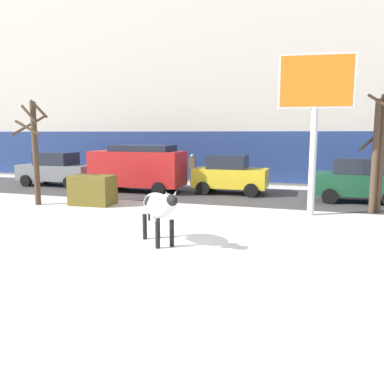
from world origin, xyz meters
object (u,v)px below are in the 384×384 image
object	(u,v)px
bare_tree_right_lot	(376,154)
cow_holstein	(158,206)
pedestrian_near_billboard	(233,170)
billboard	(316,91)
car_grey_sedan	(57,169)
car_red_van	(138,167)
car_darkgreen_hatchback	(357,180)
bare_tree_left_lot	(35,148)
bare_tree_far_back	(382,149)
car_yellow_hatchback	(230,175)
dumpster	(93,190)
pedestrian_by_cars	(192,169)

from	to	relation	value
bare_tree_right_lot	cow_holstein	bearing A→B (deg)	-133.86
pedestrian_near_billboard	bare_tree_right_lot	xyz separation A→B (m)	(6.44, -5.63, 1.29)
billboard	car_grey_sedan	size ratio (longest dim) A/B	1.32
pedestrian_near_billboard	bare_tree_right_lot	distance (m)	8.65
car_red_van	car_darkgreen_hatchback	xyz separation A→B (m)	(10.14, 0.09, -0.32)
car_grey_sedan	bare_tree_left_lot	xyz separation A→B (m)	(2.98, -5.31, 1.40)
car_grey_sedan	bare_tree_left_lot	size ratio (longest dim) A/B	1.01
bare_tree_left_lot	bare_tree_far_back	distance (m)	13.26
car_grey_sedan	bare_tree_far_back	xyz separation A→B (m)	(16.01, -2.85, 1.42)
bare_tree_left_lot	car_yellow_hatchback	bearing A→B (deg)	38.15
billboard	car_yellow_hatchback	bearing A→B (deg)	133.35
car_red_van	pedestrian_near_billboard	xyz separation A→B (m)	(4.09, 3.39, -0.36)
pedestrian_near_billboard	dumpster	size ratio (longest dim) A/B	1.02
car_red_van	car_yellow_hatchback	xyz separation A→B (m)	(4.49, 0.74, -0.32)
cow_holstein	car_red_van	world-z (taller)	car_red_van
bare_tree_far_back	dumpster	world-z (taller)	bare_tree_far_back
pedestrian_near_billboard	bare_tree_right_lot	size ratio (longest dim) A/B	0.42
dumpster	bare_tree_right_lot	bearing A→B (deg)	8.89
cow_holstein	dumpster	distance (m)	6.57
billboard	car_yellow_hatchback	distance (m)	6.57
bare_tree_right_lot	dumpster	distance (m)	10.94
car_darkgreen_hatchback	pedestrian_by_cars	size ratio (longest dim) A/B	2.03
bare_tree_right_lot	pedestrian_by_cars	bearing A→B (deg)	147.37
cow_holstein	pedestrian_by_cars	world-z (taller)	pedestrian_by_cars
cow_holstein	car_darkgreen_hatchback	size ratio (longest dim) A/B	0.47
car_yellow_hatchback	car_darkgreen_hatchback	bearing A→B (deg)	-6.62
pedestrian_near_billboard	car_red_van	bearing A→B (deg)	-140.34
billboard	dumpster	bearing A→B (deg)	-176.21
car_red_van	dumpster	distance (m)	3.97
cow_holstein	billboard	distance (m)	7.12
bare_tree_left_lot	dumpster	xyz separation A→B (m)	(2.16, 0.70, -1.70)
car_red_van	bare_tree_far_back	size ratio (longest dim) A/B	1.02
bare_tree_left_lot	pedestrian_near_billboard	bearing A→B (deg)	51.28
bare_tree_left_lot	bare_tree_far_back	world-z (taller)	bare_tree_far_back
bare_tree_left_lot	pedestrian_by_cars	bearing A→B (deg)	63.09
cow_holstein	bare_tree_far_back	bearing A→B (deg)	45.68
bare_tree_far_back	pedestrian_by_cars	bearing A→B (deg)	148.23
car_grey_sedan	car_yellow_hatchback	distance (m)	9.81
car_darkgreen_hatchback	pedestrian_by_cars	bearing A→B (deg)	158.58
car_yellow_hatchback	bare_tree_left_lot	bearing A→B (deg)	-141.85
car_yellow_hatchback	car_darkgreen_hatchback	xyz separation A→B (m)	(5.65, -0.66, 0.00)
pedestrian_by_cars	bare_tree_far_back	bearing A→B (deg)	-31.77
car_darkgreen_hatchback	bare_tree_far_back	bearing A→B (deg)	-76.27
billboard	bare_tree_right_lot	world-z (taller)	billboard
car_red_van	bare_tree_right_lot	xyz separation A→B (m)	(10.52, -2.24, 0.93)
bare_tree_right_lot	dumpster	size ratio (longest dim) A/B	2.42
bare_tree_left_lot	dumpster	distance (m)	2.84
pedestrian_near_billboard	bare_tree_left_lot	xyz separation A→B (m)	(-6.42, -8.01, 1.42)
pedestrian_near_billboard	car_yellow_hatchback	bearing A→B (deg)	-81.21
car_darkgreen_hatchback	pedestrian_near_billboard	bearing A→B (deg)	151.42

